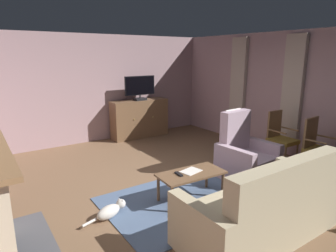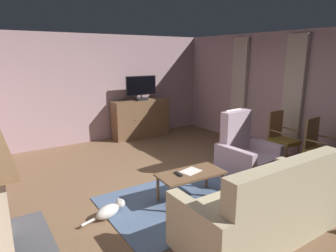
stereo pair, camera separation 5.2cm
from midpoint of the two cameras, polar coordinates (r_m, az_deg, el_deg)
name	(u,v)px [view 2 (the right image)]	position (r m, az deg, el deg)	size (l,w,h in m)	color
ground_plane	(179,189)	(4.95, 2.42, -12.16)	(6.54, 7.45, 0.04)	brown
wall_back	(99,89)	(7.59, -13.12, 7.10)	(6.54, 0.10, 2.63)	gray
wall_right_with_window	(297,95)	(6.75, 23.93, 5.50)	(0.10, 7.45, 2.63)	#A6858B
curtain_panel_near	(294,89)	(6.65, 23.46, 6.58)	(0.10, 0.44, 2.21)	#B2A393
curtain_panel_far	(240,83)	(7.57, 13.92, 8.04)	(0.10, 0.44, 2.21)	#B2A393
rug_central	(190,198)	(4.63, 4.54, -13.79)	(2.55, 1.67, 0.01)	slate
tv_cabinet	(141,119)	(7.82, -5.09, 1.31)	(1.53, 0.45, 0.99)	#4A3523
television	(141,87)	(7.64, -5.03, 7.49)	(0.84, 0.20, 0.63)	black
coffee_table	(191,176)	(4.45, 4.77, -9.65)	(1.03, 0.55, 0.43)	brown
tv_remote	(178,174)	(4.35, 2.36, -9.31)	(0.17, 0.05, 0.02)	black
folded_newspaper	(191,171)	(4.48, 4.75, -8.74)	(0.30, 0.22, 0.01)	silver
sofa_floral	(263,211)	(3.78, 18.39, -15.38)	(2.06, 0.89, 1.05)	tan
armchair_angled_to_table	(246,158)	(5.42, 15.09, -5.98)	(0.94, 0.87, 1.19)	#AD93A3
side_chair_nearest_door	(318,146)	(5.97, 27.34, -3.48)	(0.53, 0.50, 1.03)	olive
side_chair_tucked_against_wall	(281,137)	(6.36, 21.32, -1.92)	(0.45, 0.50, 1.03)	olive
cat	(110,210)	(4.19, -10.92, -15.80)	(0.67, 0.28, 0.20)	beige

